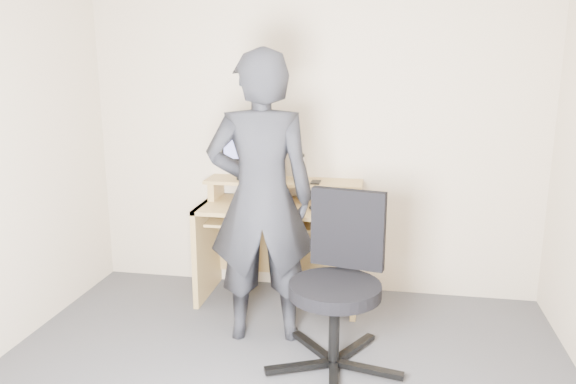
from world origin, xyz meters
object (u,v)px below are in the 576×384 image
(office_chair, at_px, (339,276))
(person, at_px, (261,199))
(desk, at_px, (282,228))
(monitor, at_px, (250,147))

(office_chair, distance_m, person, 0.71)
(desk, xyz_separation_m, office_chair, (0.53, -0.94, 0.01))
(office_chair, height_order, person, person)
(person, bearing_deg, desk, -101.49)
(monitor, distance_m, office_chair, 1.42)
(desk, relative_size, person, 0.64)
(person, bearing_deg, office_chair, 142.23)
(desk, height_order, monitor, monitor)
(office_chair, bearing_deg, person, 165.42)
(desk, xyz_separation_m, monitor, (-0.26, 0.07, 0.61))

